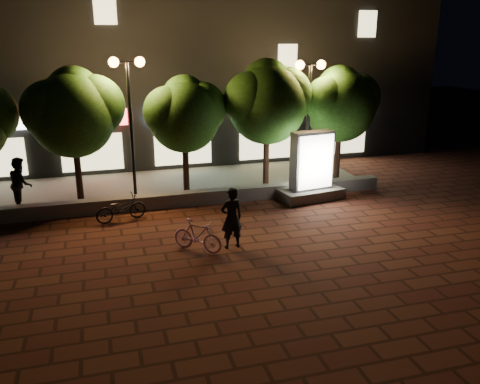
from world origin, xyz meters
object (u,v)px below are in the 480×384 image
object	(u,v)px
street_lamp_left	(129,92)
scooter_parked	(121,208)
street_lamp_right	(309,91)
ad_kiosk	(311,172)
scooter_pink	(198,236)
tree_left	(74,110)
rider	(232,218)
tree_far_right	(341,102)
pedestrian	(21,184)
tree_right	(268,99)
tree_mid	(185,112)

from	to	relation	value
street_lamp_left	scooter_parked	world-z (taller)	street_lamp_left
street_lamp_right	ad_kiosk	size ratio (longest dim) A/B	1.91
ad_kiosk	scooter_pink	size ratio (longest dim) A/B	1.67
tree_left	ad_kiosk	world-z (taller)	tree_left
street_lamp_right	rider	size ratio (longest dim) A/B	2.70
scooter_parked	ad_kiosk	bearing A→B (deg)	-101.42
tree_far_right	street_lamp_right	bearing A→B (deg)	-170.39
street_lamp_left	pedestrian	bearing A→B (deg)	-176.38
street_lamp_right	scooter_parked	bearing A→B (deg)	-163.95
street_lamp_left	pedestrian	xyz separation A→B (m)	(-3.92, -0.25, -3.00)
tree_right	street_lamp_left	xyz separation A→B (m)	(-5.36, -0.26, 0.46)
tree_right	ad_kiosk	xyz separation A→B (m)	(1.07, -2.03, -2.51)
pedestrian	street_lamp_right	bearing A→B (deg)	-98.04
scooter_parked	tree_right	bearing A→B (deg)	-82.63
tree_left	ad_kiosk	xyz separation A→B (m)	(8.37, -2.03, -2.39)
scooter_pink	scooter_parked	world-z (taller)	scooter_pink
street_lamp_right	ad_kiosk	distance (m)	3.39
tree_right	street_lamp_right	world-z (taller)	tree_right
street_lamp_left	street_lamp_right	bearing A→B (deg)	0.00
street_lamp_right	scooter_pink	size ratio (longest dim) A/B	3.18
tree_right	street_lamp_left	distance (m)	5.38
tree_right	tree_left	bearing A→B (deg)	-180.00
street_lamp_right	pedestrian	xyz separation A→B (m)	(-10.92, -0.25, -2.87)
street_lamp_left	ad_kiosk	distance (m)	7.30
street_lamp_right	scooter_pink	world-z (taller)	street_lamp_right
rider	scooter_parked	world-z (taller)	rider
tree_mid	ad_kiosk	bearing A→B (deg)	-24.88
tree_left	tree_mid	distance (m)	4.00
street_lamp_left	street_lamp_right	distance (m)	7.00
tree_right	scooter_parked	size ratio (longest dim) A/B	2.97
tree_left	scooter_parked	size ratio (longest dim) A/B	2.87
tree_far_right	scooter_pink	xyz separation A→B (m)	(-7.22, -5.57, -2.90)
ad_kiosk	scooter_pink	world-z (taller)	ad_kiosk
street_lamp_left	street_lamp_right	size ratio (longest dim) A/B	1.04
ad_kiosk	street_lamp_right	bearing A→B (deg)	71.99
ad_kiosk	scooter_pink	distance (m)	6.23
tree_left	street_lamp_right	bearing A→B (deg)	-1.68
ad_kiosk	rider	size ratio (longest dim) A/B	1.42
tree_mid	street_lamp_right	world-z (taller)	street_lamp_right
tree_mid	street_lamp_left	size ratio (longest dim) A/B	0.87
tree_far_right	street_lamp_right	size ratio (longest dim) A/B	0.96
tree_mid	tree_far_right	world-z (taller)	tree_far_right
ad_kiosk	pedestrian	bearing A→B (deg)	171.66
tree_mid	ad_kiosk	world-z (taller)	tree_mid
scooter_parked	pedestrian	distance (m)	3.86
street_lamp_right	scooter_parked	size ratio (longest dim) A/B	2.92
tree_left	rider	xyz separation A→B (m)	(4.29, -5.62, -2.52)
scooter_pink	rider	distance (m)	1.10
street_lamp_right	tree_left	bearing A→B (deg)	178.32
tree_mid	scooter_pink	bearing A→B (deg)	-97.33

